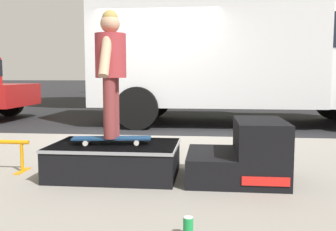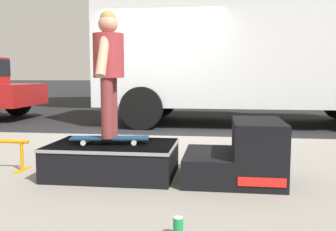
{
  "view_description": "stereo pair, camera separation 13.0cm",
  "coord_description": "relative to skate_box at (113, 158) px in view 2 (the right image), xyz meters",
  "views": [
    {
      "loc": [
        1.07,
        -6.89,
        1.15
      ],
      "look_at": [
        0.57,
        -2.25,
        0.65
      ],
      "focal_mm": 41.14,
      "sensor_mm": 36.0,
      "label": 1
    },
    {
      "loc": [
        1.2,
        -6.87,
        1.15
      ],
      "look_at": [
        0.57,
        -2.25,
        0.65
      ],
      "focal_mm": 41.14,
      "sensor_mm": 36.0,
      "label": 2
    }
  ],
  "objects": [
    {
      "name": "ground_plane",
      "position": [
        -0.13,
        3.13,
        -0.3
      ],
      "size": [
        140.0,
        140.0,
        0.0
      ],
      "primitive_type": "plane",
      "color": "black"
    },
    {
      "name": "sidewalk_slab",
      "position": [
        -0.13,
        0.13,
        -0.24
      ],
      "size": [
        50.0,
        5.0,
        0.12
      ],
      "primitive_type": "cube",
      "color": "gray",
      "rests_on": "ground"
    },
    {
      "name": "skate_box",
      "position": [
        0.0,
        0.0,
        0.0
      ],
      "size": [
        1.27,
        0.85,
        0.33
      ],
      "color": "black",
      "rests_on": "sidewalk_slab"
    },
    {
      "name": "kicker_ramp",
      "position": [
        1.29,
        -0.0,
        0.07
      ],
      "size": [
        0.94,
        0.87,
        0.59
      ],
      "color": "black",
      "rests_on": "sidewalk_slab"
    },
    {
      "name": "skateboard",
      "position": [
        -0.02,
        -0.02,
        0.21
      ],
      "size": [
        0.8,
        0.31,
        0.07
      ],
      "color": "navy",
      "rests_on": "skate_box"
    },
    {
      "name": "skater_kid",
      "position": [
        -0.02,
        -0.02,
        0.96
      ],
      "size": [
        0.3,
        0.64,
        1.25
      ],
      "color": "brown",
      "rests_on": "skateboard"
    },
    {
      "name": "soda_can",
      "position": [
        0.82,
        -1.39,
        -0.12
      ],
      "size": [
        0.07,
        0.07,
        0.13
      ],
      "color": "#198C3F",
      "rests_on": "sidewalk_slab"
    },
    {
      "name": "box_truck",
      "position": [
        1.82,
        5.33,
        1.4
      ],
      "size": [
        6.91,
        2.63,
        3.05
      ],
      "color": "silver",
      "rests_on": "ground"
    },
    {
      "name": "house_behind",
      "position": [
        2.83,
        17.32,
        3.94
      ],
      "size": [
        9.54,
        8.23,
        8.4
      ],
      "color": "beige",
      "rests_on": "ground"
    }
  ]
}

